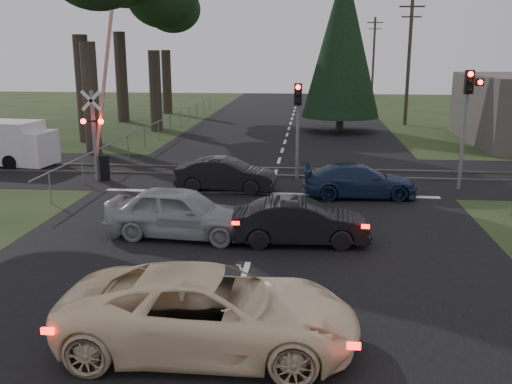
# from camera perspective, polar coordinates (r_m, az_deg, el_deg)

# --- Properties ---
(ground) EXTENTS (120.00, 120.00, 0.00)m
(ground) POSITION_cam_1_polar(r_m,az_deg,el_deg) (14.39, -1.15, -8.20)
(ground) COLOR #25391A
(ground) RESTS_ON ground
(road) EXTENTS (14.00, 100.00, 0.01)m
(road) POSITION_cam_1_polar(r_m,az_deg,el_deg) (23.91, 1.64, 0.90)
(road) COLOR black
(road) RESTS_ON ground
(rail_corridor) EXTENTS (120.00, 8.00, 0.01)m
(rail_corridor) POSITION_cam_1_polar(r_m,az_deg,el_deg) (25.86, 1.95, 1.90)
(rail_corridor) COLOR black
(rail_corridor) RESTS_ON ground
(stop_line) EXTENTS (13.00, 0.35, 0.00)m
(stop_line) POSITION_cam_1_polar(r_m,az_deg,el_deg) (22.16, 1.32, -0.14)
(stop_line) COLOR silver
(stop_line) RESTS_ON ground
(rail_near) EXTENTS (120.00, 0.12, 0.10)m
(rail_near) POSITION_cam_1_polar(r_m,az_deg,el_deg) (25.07, 1.83, 1.62)
(rail_near) COLOR #59544C
(rail_near) RESTS_ON ground
(rail_far) EXTENTS (120.00, 0.12, 0.10)m
(rail_far) POSITION_cam_1_polar(r_m,az_deg,el_deg) (26.63, 2.06, 2.36)
(rail_far) COLOR #59544C
(rail_far) RESTS_ON ground
(crossing_signal) EXTENTS (1.62, 0.38, 6.96)m
(crossing_signal) POSITION_cam_1_polar(r_m,az_deg,el_deg) (24.89, -15.40, 5.73)
(crossing_signal) COLOR slate
(crossing_signal) RESTS_ON ground
(traffic_signal_right) EXTENTS (0.68, 0.48, 4.70)m
(traffic_signal_right) POSITION_cam_1_polar(r_m,az_deg,el_deg) (23.57, 20.42, 7.99)
(traffic_signal_right) COLOR slate
(traffic_signal_right) RESTS_ON ground
(traffic_signal_center) EXTENTS (0.32, 0.48, 4.10)m
(traffic_signal_center) POSITION_cam_1_polar(r_m,az_deg,el_deg) (24.06, 4.20, 7.72)
(traffic_signal_center) COLOR slate
(traffic_signal_center) RESTS_ON ground
(utility_pole_mid) EXTENTS (1.80, 0.26, 9.00)m
(utility_pole_mid) POSITION_cam_1_polar(r_m,az_deg,el_deg) (43.78, 15.04, 12.66)
(utility_pole_mid) COLOR #4C3D2D
(utility_pole_mid) RESTS_ON ground
(utility_pole_far) EXTENTS (1.80, 0.26, 9.00)m
(utility_pole_far) POSITION_cam_1_polar(r_m,az_deg,el_deg) (68.58, 11.67, 13.20)
(utility_pole_far) COLOR #4C3D2D
(utility_pole_far) RESTS_ON ground
(conifer_tree) EXTENTS (5.20, 5.20, 11.00)m
(conifer_tree) POSITION_cam_1_polar(r_m,az_deg,el_deg) (39.28, 8.66, 14.71)
(conifer_tree) COLOR #473D33
(conifer_tree) RESTS_ON ground
(fence_left) EXTENTS (0.10, 36.00, 1.20)m
(fence_left) POSITION_cam_1_polar(r_m,az_deg,el_deg) (37.34, -9.08, 5.51)
(fence_left) COLOR slate
(fence_left) RESTS_ON ground
(cream_coupe) EXTENTS (5.52, 2.58, 1.53)m
(cream_coupe) POSITION_cam_1_polar(r_m,az_deg,el_deg) (10.77, -4.59, -11.81)
(cream_coupe) COLOR #FFE5B6
(cream_coupe) RESTS_ON ground
(dark_hatchback) EXTENTS (3.99, 1.62, 1.29)m
(dark_hatchback) POSITION_cam_1_polar(r_m,az_deg,el_deg) (16.41, 4.46, -3.02)
(dark_hatchback) COLOR black
(dark_hatchback) RESTS_ON ground
(silver_car) EXTENTS (4.56, 2.19, 1.50)m
(silver_car) POSITION_cam_1_polar(r_m,az_deg,el_deg) (17.08, -7.59, -2.04)
(silver_car) COLOR #96999D
(silver_car) RESTS_ON ground
(blue_sedan) EXTENTS (4.42, 2.07, 1.25)m
(blue_sedan) POSITION_cam_1_polar(r_m,az_deg,el_deg) (21.91, 10.29, 1.11)
(blue_sedan) COLOR #182948
(blue_sedan) RESTS_ON ground
(dark_car_far) EXTENTS (4.02, 1.65, 1.29)m
(dark_car_far) POSITION_cam_1_polar(r_m,az_deg,el_deg) (22.50, -3.01, 1.72)
(dark_car_far) COLOR black
(dark_car_far) RESTS_ON ground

